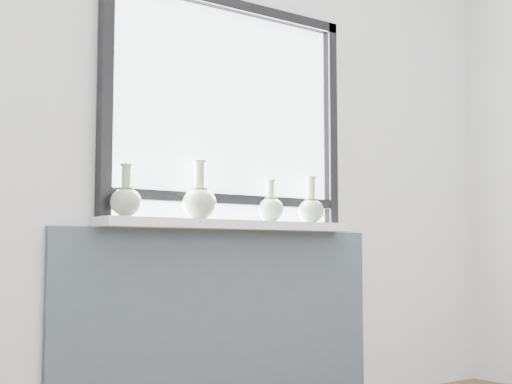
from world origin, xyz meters
TOP-DOWN VIEW (x-y plane):
  - back_wall at (0.00, 1.81)m, footprint 3.60×0.02m
  - apron_panel at (0.00, 1.78)m, footprint 1.70×0.03m
  - windowsill at (0.00, 1.71)m, footprint 1.32×0.18m
  - window at (0.00, 1.77)m, footprint 1.30×0.06m
  - vase_a at (-0.56, 1.68)m, footprint 0.13×0.13m
  - vase_b at (-0.20, 1.70)m, footprint 0.15×0.15m
  - vase_c at (0.21, 1.72)m, footprint 0.13×0.13m
  - vase_d at (0.44, 1.70)m, footprint 0.13×0.13m

SIDE VIEW (x-z plane):
  - apron_panel at x=0.00m, z-range 0.00..0.86m
  - windowsill at x=0.00m, z-range 0.86..0.90m
  - vase_c at x=0.21m, z-range 0.87..1.07m
  - vase_a at x=-0.56m, z-range 0.86..1.08m
  - vase_d at x=0.44m, z-range 0.86..1.09m
  - vase_b at x=-0.20m, z-range 0.85..1.11m
  - back_wall at x=0.00m, z-range 0.00..2.60m
  - window at x=0.00m, z-range 0.92..1.97m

